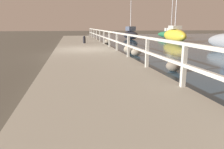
{
  "coord_description": "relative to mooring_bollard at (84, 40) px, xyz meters",
  "views": [
    {
      "loc": [
        -0.81,
        -13.25,
        1.74
      ],
      "look_at": [
        1.05,
        -3.25,
        -0.55
      ],
      "focal_mm": 35.0,
      "sensor_mm": 36.0,
      "label": 1
    }
  ],
  "objects": [
    {
      "name": "sailboat_green",
      "position": [
        12.48,
        10.59,
        -0.05
      ],
      "size": [
        2.81,
        5.05,
        5.99
      ],
      "rotation": [
        0.0,
        0.0,
        0.36
      ],
      "color": "#236B42",
      "rests_on": "water_surface"
    },
    {
      "name": "boulder_far_strip",
      "position": [
        2.79,
        -10.17,
        -0.42
      ],
      "size": [
        0.56,
        0.5,
        0.42
      ],
      "color": "slate",
      "rests_on": "ground"
    },
    {
      "name": "boulder_water_edge",
      "position": [
        2.53,
        -4.63,
        -0.35
      ],
      "size": [
        0.74,
        0.66,
        0.55
      ],
      "color": "gray",
      "rests_on": "ground"
    },
    {
      "name": "sailboat_black",
      "position": [
        6.4,
        9.31,
        0.01
      ],
      "size": [
        1.86,
        3.46,
        4.74
      ],
      "rotation": [
        0.0,
        0.0,
        0.18
      ],
      "color": "black",
      "rests_on": "water_surface"
    },
    {
      "name": "mooring_bollard",
      "position": [
        0.0,
        0.0,
        0.0
      ],
      "size": [
        0.21,
        0.21,
        0.58
      ],
      "color": "black",
      "rests_on": "dock_walkway"
    },
    {
      "name": "dock_walkway",
      "position": [
        -0.24,
        -4.62,
        -0.46
      ],
      "size": [
        3.61,
        36.0,
        0.34
      ],
      "color": "gray",
      "rests_on": "ground"
    },
    {
      "name": "ground_plane",
      "position": [
        -0.24,
        -4.62,
        -0.63
      ],
      "size": [
        120.0,
        120.0,
        0.0
      ],
      "primitive_type": "plane",
      "color": "#4C473D"
    },
    {
      "name": "boulder_near_dock",
      "position": [
        2.33,
        2.67,
        -0.4
      ],
      "size": [
        0.62,
        0.56,
        0.47
      ],
      "color": "gray",
      "rests_on": "ground"
    },
    {
      "name": "sailboat_yellow",
      "position": [
        9.71,
        3.87,
        0.12
      ],
      "size": [
        1.47,
        4.61,
        7.96
      ],
      "rotation": [
        0.0,
        0.0,
        -0.02
      ],
      "color": "gold",
      "rests_on": "water_surface"
    },
    {
      "name": "boulder_downstream",
      "position": [
        2.63,
        -5.68,
        -0.41
      ],
      "size": [
        0.59,
        0.53,
        0.44
      ],
      "color": "gray",
      "rests_on": "ground"
    },
    {
      "name": "railing",
      "position": [
        1.47,
        -4.62,
        0.41
      ],
      "size": [
        0.1,
        32.5,
        1.04
      ],
      "color": "beige",
      "rests_on": "dock_walkway"
    }
  ]
}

